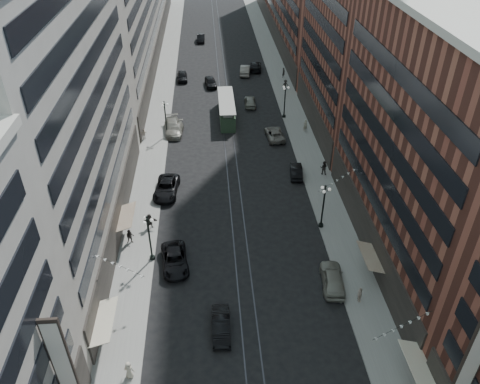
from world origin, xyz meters
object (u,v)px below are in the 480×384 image
object	(u,v)px
lamppost_sw_mid	(166,118)
pedestrian_8	(305,125)
pedestrian_4	(360,295)
pedestrian_9	(285,85)
pedestrian_5	(150,221)
pedestrian_7	(324,168)
streetcar	(226,109)
car_8	(176,130)
car_10	(296,171)
car_9	(182,76)
pedestrian_1	(129,370)
car_13	(211,82)
car_extra_0	(250,101)
car_12	(256,66)
lamppost_sw_far	(149,237)
car_14	(245,70)
car_extra_1	(173,127)
car_2	(175,260)
car_5	(221,326)
car_extra_2	(201,38)
lamppost_se_far	(323,205)
car_11	(275,134)
pedestrian_2	(130,236)
pedestrian_6	(144,134)
lamppost_se_mid	(285,100)
pedestrian_extra_0	(284,73)
car_4	(333,278)
car_7	(166,188)

from	to	relation	value
lamppost_sw_mid	pedestrian_8	distance (m)	20.99
pedestrian_4	pedestrian_9	xyz separation A→B (m)	(0.71, 50.21, 0.11)
pedestrian_5	pedestrian_7	size ratio (longest dim) A/B	0.92
streetcar	car_8	size ratio (longest dim) A/B	2.26
car_10	pedestrian_8	world-z (taller)	pedestrian_8
car_9	pedestrian_1	bearing A→B (deg)	-94.96
car_13	car_extra_0	distance (m)	11.15
car_12	car_extra_0	bearing A→B (deg)	87.89
car_9	car_10	size ratio (longest dim) A/B	1.08
car_9	car_extra_0	size ratio (longest dim) A/B	0.99
lamppost_sw_far	pedestrian_8	size ratio (longest dim) A/B	2.96
lamppost_sw_mid	car_14	distance (m)	28.42
car_8	car_extra_1	xyz separation A→B (m)	(-0.51, 0.81, 0.15)
car_2	car_extra_1	size ratio (longest dim) A/B	0.92
car_5	car_12	size ratio (longest dim) A/B	0.83
car_9	car_extra_2	size ratio (longest dim) A/B	0.94
car_8	car_extra_2	world-z (taller)	car_extra_2
pedestrian_5	pedestrian_8	distance (m)	30.68
car_extra_2	lamppost_se_far	bearing A→B (deg)	-78.43
pedestrian_8	car_11	bearing A→B (deg)	7.31
pedestrian_4	pedestrian_2	bearing A→B (deg)	69.53
pedestrian_1	pedestrian_8	xyz separation A→B (m)	(21.53, 40.54, 0.08)
streetcar	pedestrian_6	size ratio (longest dim) A/B	7.03
car_2	car_12	size ratio (longest dim) A/B	1.03
car_extra_2	lamppost_sw_far	bearing A→B (deg)	-93.27
pedestrian_2	car_10	distance (m)	23.34
lamppost_se_mid	car_9	world-z (taller)	lamppost_se_mid
car_10	car_extra_1	xyz separation A→B (m)	(-16.64, 13.53, 0.16)
car_9	car_12	xyz separation A→B (m)	(14.41, 4.57, -0.01)
lamppost_sw_far	car_12	bearing A→B (deg)	73.51
pedestrian_6	pedestrian_9	distance (m)	29.03
lamppost_sw_far	pedestrian_9	bearing A→B (deg)	64.80
lamppost_sw_mid	pedestrian_2	size ratio (longest dim) A/B	3.24
lamppost_se_far	lamppost_se_mid	distance (m)	28.00
car_2	car_11	size ratio (longest dim) A/B	1.05
car_2	car_10	bearing A→B (deg)	39.07
pedestrian_7	pedestrian_extra_0	bearing A→B (deg)	-69.99
car_5	car_13	distance (m)	55.69
lamppost_se_far	lamppost_sw_mid	bearing A→B (deg)	128.66
car_4	pedestrian_1	size ratio (longest dim) A/B	3.02
lamppost_sw_far	car_4	size ratio (longest dim) A/B	1.08
pedestrian_4	car_11	distance (m)	32.59
lamppost_sw_far	car_4	bearing A→B (deg)	-15.25
car_7	car_9	bearing A→B (deg)	94.49
lamppost_se_far	car_11	distance (m)	21.54
car_extra_2	pedestrian_5	bearing A→B (deg)	-94.11
pedestrian_8	pedestrian_1	bearing A→B (deg)	49.92
car_10	pedestrian_4	bearing A→B (deg)	102.45
lamppost_sw_mid	pedestrian_5	xyz separation A→B (m)	(-0.65, -21.84, -2.06)
pedestrian_2	car_8	xyz separation A→B (m)	(3.81, 24.85, -0.29)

